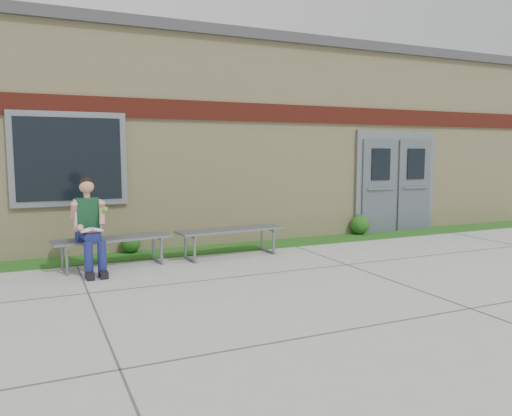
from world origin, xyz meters
name	(u,v)px	position (x,y,z in m)	size (l,w,h in m)	color
ground	(309,278)	(0.00, 0.00, 0.00)	(80.00, 80.00, 0.00)	#9E9E99
grass_strip	(240,247)	(0.00, 2.60, 0.01)	(16.00, 0.80, 0.02)	#164C14
school_building	(188,141)	(0.00, 5.99, 2.10)	(16.20, 6.22, 4.20)	beige
bench_left	(113,244)	(-2.47, 1.91, 0.36)	(1.86, 0.69, 0.47)	slate
bench_right	(230,235)	(-0.47, 1.91, 0.38)	(1.92, 0.67, 0.49)	slate
girl	(89,224)	(-2.84, 1.69, 0.75)	(0.53, 0.87, 1.44)	navy
shrub_mid	(131,243)	(-2.03, 2.85, 0.19)	(0.35, 0.35, 0.35)	#164C14
shrub_east	(360,225)	(2.95, 2.85, 0.23)	(0.42, 0.42, 0.42)	#164C14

